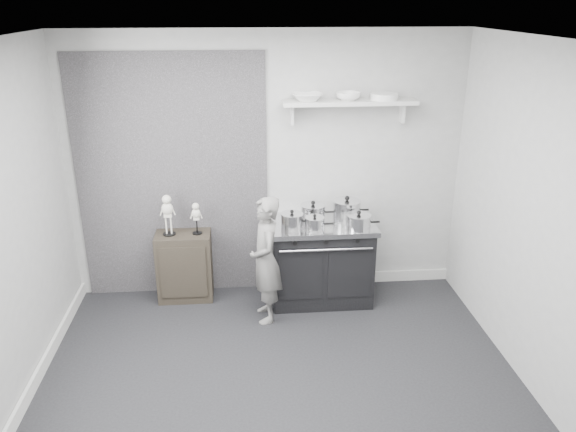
{
  "coord_description": "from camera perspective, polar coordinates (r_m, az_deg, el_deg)",
  "views": [
    {
      "loc": [
        -0.26,
        -3.69,
        2.96
      ],
      "look_at": [
        0.14,
        0.95,
        1.14
      ],
      "focal_mm": 35.0,
      "sensor_mm": 36.0,
      "label": 1
    }
  ],
  "objects": [
    {
      "name": "pot_front_right",
      "position": [
        5.49,
        7.18,
        -0.57
      ],
      "size": [
        0.33,
        0.25,
        0.19
      ],
      "color": "silver",
      "rests_on": "stove"
    },
    {
      "name": "bowl_small",
      "position": [
        5.53,
        6.14,
        12.01
      ],
      "size": [
        0.24,
        0.24,
        0.07
      ],
      "primitive_type": "imported",
      "color": "white",
      "rests_on": "wall_shelf"
    },
    {
      "name": "side_cabinet",
      "position": [
        5.93,
        -10.44,
        -5.03
      ],
      "size": [
        0.56,
        0.33,
        0.72
      ],
      "primitive_type": "cube",
      "color": "black",
      "rests_on": "ground"
    },
    {
      "name": "plate_stack",
      "position": [
        5.61,
        9.73,
        11.89
      ],
      "size": [
        0.27,
        0.27,
        0.06
      ],
      "primitive_type": "cylinder",
      "color": "white",
      "rests_on": "wall_shelf"
    },
    {
      "name": "skeleton_full",
      "position": [
        5.71,
        -12.14,
        0.4
      ],
      "size": [
        0.14,
        0.09,
        0.49
      ],
      "primitive_type": null,
      "color": "silver",
      "rests_on": "side_cabinet"
    },
    {
      "name": "pot_front_left",
      "position": [
        5.46,
        0.41,
        -0.49
      ],
      "size": [
        0.31,
        0.22,
        0.19
      ],
      "color": "silver",
      "rests_on": "stove"
    },
    {
      "name": "pot_back_left",
      "position": [
        5.71,
        2.55,
        0.45
      ],
      "size": [
        0.34,
        0.26,
        0.19
      ],
      "color": "silver",
      "rests_on": "stove"
    },
    {
      "name": "pot_back_right",
      "position": [
        5.72,
        5.99,
        0.66
      ],
      "size": [
        0.37,
        0.28,
        0.25
      ],
      "color": "silver",
      "rests_on": "stove"
    },
    {
      "name": "room_shell",
      "position": [
        4.06,
        -2.26,
        2.33
      ],
      "size": [
        4.02,
        3.62,
        2.71
      ],
      "color": "#9F9F9D",
      "rests_on": "ground"
    },
    {
      "name": "bowl_large",
      "position": [
        5.47,
        1.95,
        12.01
      ],
      "size": [
        0.29,
        0.29,
        0.07
      ],
      "primitive_type": "imported",
      "color": "white",
      "rests_on": "wall_shelf"
    },
    {
      "name": "pot_front_center",
      "position": [
        5.44,
        2.73,
        -0.76
      ],
      "size": [
        0.28,
        0.19,
        0.16
      ],
      "color": "silver",
      "rests_on": "stove"
    },
    {
      "name": "child",
      "position": [
        5.36,
        -2.28,
        -4.49
      ],
      "size": [
        0.35,
        0.49,
        1.26
      ],
      "primitive_type": "imported",
      "rotation": [
        0.0,
        0.0,
        -1.47
      ],
      "color": "slate",
      "rests_on": "ground"
    },
    {
      "name": "stove",
      "position": [
        5.8,
        3.35,
        -4.56
      ],
      "size": [
        1.06,
        0.66,
        0.85
      ],
      "color": "black",
      "rests_on": "ground"
    },
    {
      "name": "ground",
      "position": [
        4.74,
        -0.74,
        -17.36
      ],
      "size": [
        4.0,
        4.0,
        0.0
      ],
      "primitive_type": "plane",
      "color": "black",
      "rests_on": "ground"
    },
    {
      "name": "skeleton_torso",
      "position": [
        5.7,
        -9.31,
        -0.02
      ],
      "size": [
        0.11,
        0.07,
        0.38
      ],
      "primitive_type": null,
      "color": "silver",
      "rests_on": "side_cabinet"
    },
    {
      "name": "wall_shelf",
      "position": [
        5.55,
        6.24,
        11.32
      ],
      "size": [
        1.3,
        0.26,
        0.24
      ],
      "color": "silver",
      "rests_on": "room_shell"
    }
  ]
}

